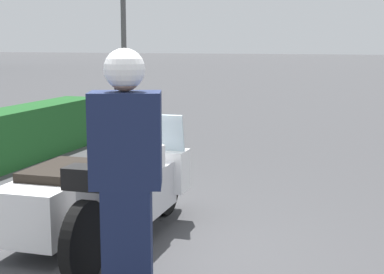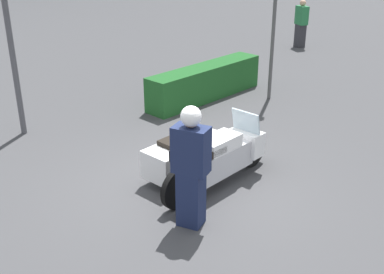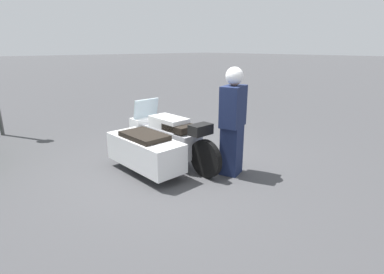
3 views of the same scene
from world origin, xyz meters
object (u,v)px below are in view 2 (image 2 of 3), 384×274
object	(u,v)px
police_motorcycle	(204,154)
traffic_light_near	(274,10)
hedge_bush_curbside	(206,82)
officer_rider	(191,164)
pedestrian_bystander	(301,24)

from	to	relation	value
police_motorcycle	traffic_light_near	distance (m)	4.99
hedge_bush_curbside	traffic_light_near	xyz separation A→B (m)	(1.09, -1.21, 1.84)
officer_rider	traffic_light_near	distance (m)	6.22
police_motorcycle	traffic_light_near	bearing A→B (deg)	20.32
hedge_bush_curbside	pedestrian_bystander	size ratio (longest dim) A/B	2.11
police_motorcycle	traffic_light_near	world-z (taller)	traffic_light_near
hedge_bush_curbside	pedestrian_bystander	xyz separation A→B (m)	(6.79, 1.41, 0.43)
police_motorcycle	officer_rider	xyz separation A→B (m)	(-1.20, -0.82, 0.52)
police_motorcycle	officer_rider	world-z (taller)	officer_rider
police_motorcycle	officer_rider	distance (m)	1.54
police_motorcycle	pedestrian_bystander	world-z (taller)	pedestrian_bystander
officer_rider	pedestrian_bystander	distance (m)	12.36
police_motorcycle	traffic_light_near	size ratio (longest dim) A/B	0.77
officer_rider	hedge_bush_curbside	xyz separation A→B (m)	(4.45, 3.72, -0.56)
hedge_bush_curbside	traffic_light_near	bearing A→B (deg)	-48.04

